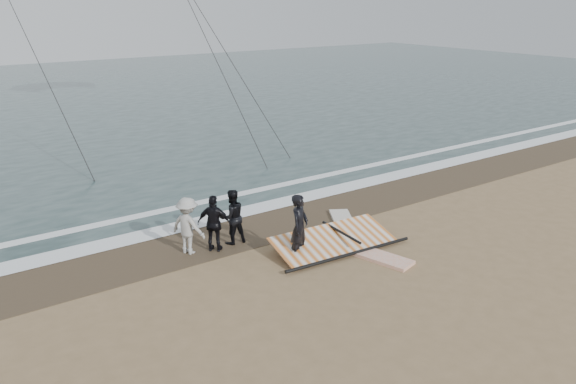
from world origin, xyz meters
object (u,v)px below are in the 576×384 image
Objects in this scene: man_main at (299,227)px; sail_rig at (328,241)px; board_white at (371,254)px; board_cream at (344,224)px.

man_main is 0.45× the size of sail_rig.
man_main is at bearing 134.24° from board_white.
board_white is 0.57× the size of sail_rig.
man_main is 0.80× the size of board_cream.
board_cream is (0.87, 2.24, 0.00)m from board_white.
sail_rig reaches higher than board_white.
man_main reaches higher than board_white.
board_white is (1.82, -1.07, -0.92)m from man_main.
board_cream is 0.56× the size of sail_rig.
board_white is 1.36m from sail_rig.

